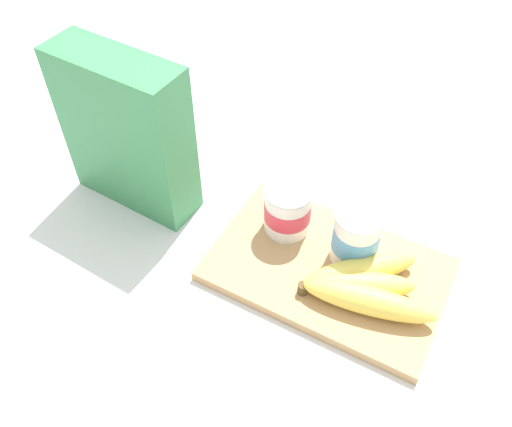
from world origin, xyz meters
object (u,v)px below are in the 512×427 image
Objects in this scene: cereal_box at (125,135)px; yogurt_cup_front at (288,209)px; cutting_board at (328,270)px; banana_bunch at (363,286)px; yogurt_cup_back at (356,237)px.

yogurt_cup_front is at bearing -167.39° from cereal_box.
banana_bunch reaches higher than cutting_board.
yogurt_cup_back reaches higher than yogurt_cup_front.
cereal_box reaches higher than cutting_board.
cereal_box is at bearing -179.26° from cutting_board.
cereal_box is 2.82× the size of yogurt_cup_back.
yogurt_cup_front is 0.42× the size of banana_bunch.
cereal_box is 1.33× the size of banana_bunch.
banana_bunch is (0.40, -0.02, -0.09)m from cereal_box.
cereal_box is at bearing -174.17° from yogurt_cup_back.
cutting_board is 1.73× the size of banana_bunch.
cereal_box reaches higher than yogurt_cup_front.
banana_bunch is (0.04, -0.06, -0.03)m from yogurt_cup_back.
cereal_box is 0.37m from yogurt_cup_back.
yogurt_cup_front is at bearing 156.06° from cutting_board.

